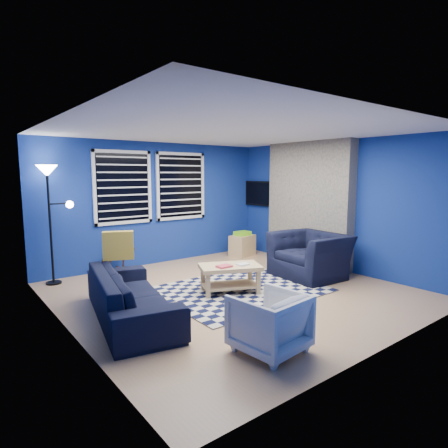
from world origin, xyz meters
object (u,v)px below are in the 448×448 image
sofa (131,295)px  armchair_bent (269,322)px  tv (261,193)px  armchair_big (310,255)px  coffee_table (230,273)px  cabinet (242,245)px  rocking_horse (118,257)px  floor_lamp (49,187)px

sofa → armchair_bent: size_ratio=3.06×
tv → armchair_big: 2.51m
coffee_table → cabinet: (1.91, 1.94, -0.07)m
sofa → cabinet: bearing=-49.2°
tv → armchair_big: size_ratio=0.82×
cabinet → coffee_table: bearing=-148.1°
rocking_horse → coffee_table: 2.38m
armchair_big → armchair_bent: armchair_big is taller
sofa → rocking_horse: sofa is taller
sofa → floor_lamp: (-0.39, 2.26, 1.33)m
cabinet → floor_lamp: (-3.97, 0.28, 1.40)m
armchair_big → tv: bearing=163.8°
armchair_big → armchair_bent: 3.08m
armchair_big → rocking_horse: bearing=-127.2°
tv → armchair_big: tv is taller
armchair_bent → sofa: bearing=-71.9°
floor_lamp → armchair_bent: bearing=-73.9°
coffee_table → floor_lamp: 3.30m
armchair_big → rocking_horse: armchair_big is taller
armchair_big → coffee_table: armchair_big is taller
armchair_bent → floor_lamp: bearing=-79.6°
sofa → armchair_bent: armchair_bent is taller
sofa → rocking_horse: 2.34m
armchair_big → floor_lamp: bearing=-118.1°
tv → floor_lamp: (-4.57, 0.22, 0.24)m
armchair_bent → coffee_table: bearing=-122.5°
coffee_table → floor_lamp: bearing=132.7°
tv → armchair_bent: bearing=-132.1°
sofa → armchair_big: size_ratio=1.75×
rocking_horse → coffee_table: bearing=-166.4°
sofa → tv: bearing=-52.2°
tv → armchair_big: (-0.79, -2.16, -1.00)m
sofa → floor_lamp: 2.65m
sofa → armchair_big: (3.39, -0.12, 0.09)m
floor_lamp → tv: bearing=-2.8°
rocking_horse → floor_lamp: 1.73m
sofa → cabinet: size_ratio=3.36×
armchair_bent → rocking_horse: armchair_bent is taller
armchair_bent → floor_lamp: 4.37m
tv → armchair_big: bearing=-110.2°
floor_lamp → armchair_big: bearing=-32.2°
rocking_horse → cabinet: (2.86, -0.25, -0.07)m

